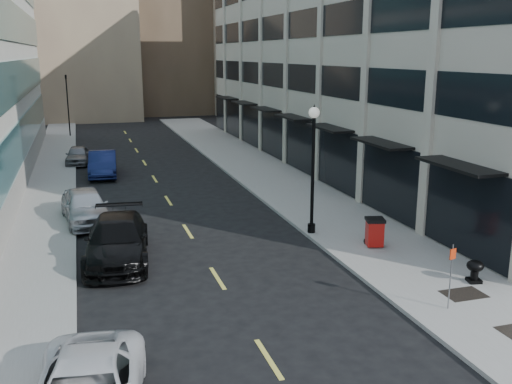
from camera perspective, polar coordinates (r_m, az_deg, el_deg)
sidewalk_right at (r=34.46m, az=3.65°, el=0.18°), size 5.00×80.00×0.15m
sidewalk_left at (r=32.38m, az=-20.21°, el=-1.54°), size 3.00×80.00×0.15m
building_right at (r=43.88m, az=12.43°, el=14.54°), size 15.30×46.50×18.25m
skyline_tan_near at (r=79.52m, az=-17.61°, el=17.33°), size 14.00×18.00×28.00m
skyline_tan_far at (r=89.86m, az=-24.05°, el=14.39°), size 12.00×14.00×22.00m
skyline_stone at (r=80.52m, az=-1.00°, el=15.03°), size 10.00×14.00×20.00m
grate_far at (r=20.90m, az=20.06°, el=-9.56°), size 1.40×1.00×0.01m
road_centerline at (r=29.78m, az=-7.89°, el=-2.23°), size 0.15×68.20×0.01m
traffic_signal at (r=59.36m, az=-18.48°, el=10.69°), size 0.66×0.66×6.98m
car_black_pickup at (r=23.45m, az=-13.72°, el=-4.71°), size 3.07×6.19×1.73m
car_silver_sedan at (r=29.04m, az=-16.71°, el=-1.37°), size 2.59×5.22×1.71m
car_blue_sedan at (r=39.99m, az=-15.08°, el=2.75°), size 2.09×5.21×1.68m
car_grey_sedan at (r=44.85m, az=-17.38°, el=3.54°), size 1.99×4.18×1.38m
trash_bin at (r=24.61m, az=11.78°, el=-3.86°), size 0.93×0.94×1.23m
lamppost at (r=25.43m, az=5.73°, el=3.35°), size 0.49×0.49×5.83m
sign_post at (r=19.11m, az=18.97°, el=-7.11°), size 0.25×0.09×2.17m
urn_planter at (r=21.88m, az=21.05°, el=-7.19°), size 0.60×0.60×0.83m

